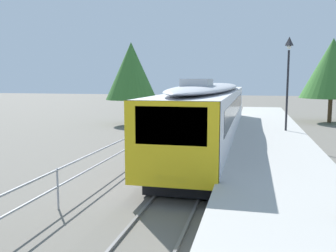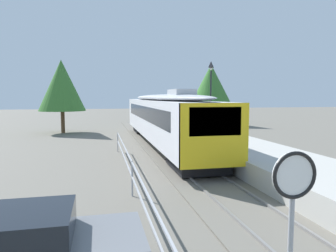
{
  "view_description": "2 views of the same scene",
  "coord_description": "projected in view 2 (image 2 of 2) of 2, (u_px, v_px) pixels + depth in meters",
  "views": [
    {
      "loc": [
        2.29,
        11.38,
        3.86
      ],
      "look_at": [
        -1.0,
        25.64,
        2.0
      ],
      "focal_mm": 39.38,
      "sensor_mm": 36.0,
      "label": 1
    },
    {
      "loc": [
        -4.34,
        10.42,
        3.48
      ],
      "look_at": [
        -1.0,
        25.64,
        2.0
      ],
      "focal_mm": 33.04,
      "sensor_mm": 36.0,
      "label": 2
    }
  ],
  "objects": [
    {
      "name": "tree_behind_station_far",
      "position": [
        62.0,
        86.0,
        29.42
      ],
      "size": [
        4.39,
        4.39,
        6.98
      ],
      "color": "brown",
      "rests_on": "ground"
    },
    {
      "name": "commuter_train",
      "position": [
        163.0,
        116.0,
        21.87
      ],
      "size": [
        2.82,
        20.62,
        3.74
      ],
      "color": "silver",
      "rests_on": "track_rails"
    },
    {
      "name": "speed_limit_sign",
      "position": [
        293.0,
        204.0,
        3.9
      ],
      "size": [
        0.61,
        0.1,
        2.81
      ],
      "color": "#9EA0A5",
      "rests_on": "ground"
    },
    {
      "name": "platform_lamp_far_end",
      "position": [
        211.0,
        82.0,
        24.26
      ],
      "size": [
        0.34,
        0.34,
        5.35
      ],
      "color": "#232328",
      "rests_on": "station_platform"
    },
    {
      "name": "ground_plane",
      "position": [
        138.0,
        187.0,
        11.87
      ],
      "size": [
        160.0,
        160.0,
        0.0
      ],
      "primitive_type": "plane",
      "color": "#6B665B"
    },
    {
      "name": "track_rails",
      "position": [
        211.0,
        182.0,
        12.51
      ],
      "size": [
        3.2,
        60.0,
        0.14
      ],
      "color": "#6B665B",
      "rests_on": "ground"
    },
    {
      "name": "tree_behind_carpark",
      "position": [
        211.0,
        86.0,
        38.07
      ],
      "size": [
        5.47,
        5.47,
        7.46
      ],
      "color": "brown",
      "rests_on": "ground"
    },
    {
      "name": "station_platform",
      "position": [
        284.0,
        168.0,
        13.17
      ],
      "size": [
        3.9,
        60.0,
        0.9
      ],
      "primitive_type": "cube",
      "color": "#B7B5AD",
      "rests_on": "ground"
    }
  ]
}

